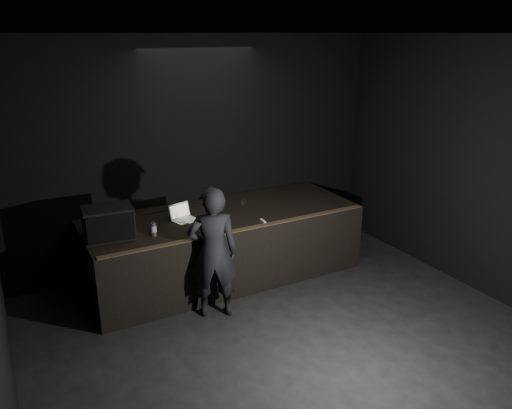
{
  "coord_description": "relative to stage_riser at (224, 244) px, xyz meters",
  "views": [
    {
      "loc": [
        -2.84,
        -3.53,
        3.52
      ],
      "look_at": [
        0.32,
        2.3,
        1.21
      ],
      "focal_mm": 35.0,
      "sensor_mm": 36.0,
      "label": 1
    }
  ],
  "objects": [
    {
      "name": "ground",
      "position": [
        0.0,
        -2.73,
        -0.5
      ],
      "size": [
        7.0,
        7.0,
        0.0
      ],
      "primitive_type": "plane",
      "color": "black",
      "rests_on": "ground"
    },
    {
      "name": "room_walls",
      "position": [
        0.0,
        -2.73,
        1.52
      ],
      "size": [
        6.1,
        7.1,
        3.52
      ],
      "color": "black",
      "rests_on": "ground"
    },
    {
      "name": "stage_riser",
      "position": [
        0.0,
        0.0,
        0.0
      ],
      "size": [
        4.0,
        1.5,
        1.0
      ],
      "primitive_type": "cube",
      "color": "black",
      "rests_on": "ground"
    },
    {
      "name": "riser_lip",
      "position": [
        0.0,
        -0.71,
        0.51
      ],
      "size": [
        3.92,
        0.1,
        0.01
      ],
      "primitive_type": "cube",
      "color": "brown",
      "rests_on": "stage_riser"
    },
    {
      "name": "stage_monitor",
      "position": [
        -1.67,
        -0.14,
        0.71
      ],
      "size": [
        0.66,
        0.51,
        0.41
      ],
      "rotation": [
        0.0,
        0.0,
        -0.09
      ],
      "color": "black",
      "rests_on": "stage_riser"
    },
    {
      "name": "cable",
      "position": [
        -0.63,
        0.5,
        0.51
      ],
      "size": [
        0.92,
        0.07,
        0.02
      ],
      "primitive_type": "cylinder",
      "rotation": [
        0.0,
        1.57,
        0.06
      ],
      "color": "black",
      "rests_on": "stage_riser"
    },
    {
      "name": "laptop",
      "position": [
        -0.61,
        0.02,
        0.56
      ],
      "size": [
        0.38,
        0.36,
        0.22
      ],
      "rotation": [
        0.0,
        0.0,
        0.25
      ],
      "color": "white",
      "rests_on": "stage_riser"
    },
    {
      "name": "beer_can",
      "position": [
        -1.15,
        -0.34,
        0.59
      ],
      "size": [
        0.08,
        0.08,
        0.18
      ],
      "color": "silver",
      "rests_on": "stage_riser"
    },
    {
      "name": "plastic_cup",
      "position": [
        0.41,
        0.13,
        0.55
      ],
      "size": [
        0.08,
        0.08,
        0.1
      ],
      "primitive_type": "cylinder",
      "color": "white",
      "rests_on": "stage_riser"
    },
    {
      "name": "wii_remote",
      "position": [
        0.34,
        -0.59,
        0.51
      ],
      "size": [
        0.04,
        0.14,
        0.03
      ],
      "primitive_type": "cube",
      "rotation": [
        0.0,
        0.0,
        -0.06
      ],
      "color": "silver",
      "rests_on": "stage_riser"
    },
    {
      "name": "person",
      "position": [
        -0.58,
        -0.95,
        0.37
      ],
      "size": [
        0.74,
        0.61,
        1.75
      ],
      "primitive_type": "imported",
      "rotation": [
        0.0,
        0.0,
        2.79
      ],
      "color": "black",
      "rests_on": "ground"
    }
  ]
}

